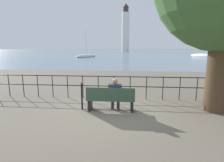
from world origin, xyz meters
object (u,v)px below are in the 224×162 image
Objects in this scene: seated_person_left at (115,93)px; closed_umbrella at (82,94)px; sailboat_2 at (86,56)px; sailboat_3 at (203,56)px; park_bench at (111,100)px; harbor_lighthouse at (126,30)px.

seated_person_left reaches higher than closed_umbrella.
sailboat_3 is at bearing 29.39° from sailboat_2.
seated_person_left is (0.16, 0.08, 0.24)m from park_bench.
closed_umbrella is at bearing -53.77° from sailboat_2.
park_bench is 0.29m from seated_person_left.
seated_person_left is 0.04× the size of harbor_lighthouse.
closed_umbrella is at bearing -139.98° from sailboat_3.
closed_umbrella is at bearing 176.01° from park_bench.
park_bench is 47.02m from sailboat_3.
park_bench is 0.16× the size of sailboat_3.
sailboat_2 reaches higher than park_bench.
harbor_lighthouse is at bearing 84.80° from sailboat_3.
sailboat_2 reaches higher than seated_person_left.
sailboat_3 is at bearing 64.53° from park_bench.
sailboat_2 is (-10.44, 38.92, -0.43)m from seated_person_left.
sailboat_2 is at bearing 104.77° from park_bench.
closed_umbrella is at bearing -89.89° from harbor_lighthouse.
sailboat_2 is at bearing 103.30° from closed_umbrella.
closed_umbrella is 109.00m from harbor_lighthouse.
harbor_lighthouse is at bearing 90.76° from seated_person_left.
park_bench is at bearing -89.32° from harbor_lighthouse.
sailboat_3 reaches higher than seated_person_left.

